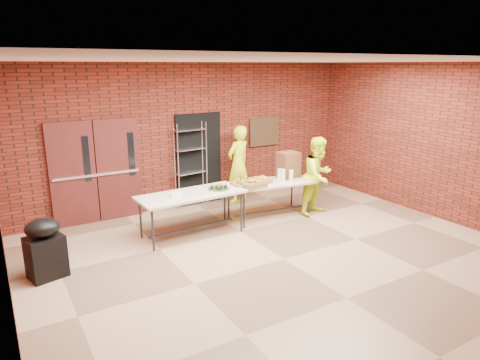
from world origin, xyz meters
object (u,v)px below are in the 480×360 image
at_px(wire_rack, 191,165).
at_px(table_left, 191,197).
at_px(volunteer_man, 318,176).
at_px(covered_grill, 45,248).
at_px(volunteer_woman, 238,164).
at_px(table_right, 270,185).
at_px(coffee_dispenser, 288,165).

distance_m(wire_rack, table_left, 1.72).
relative_size(table_left, volunteer_man, 1.21).
bearing_deg(covered_grill, volunteer_woman, 7.45).
bearing_deg(table_right, coffee_dispenser, 21.13).
bearing_deg(volunteer_man, covered_grill, 166.67).
xyz_separation_m(wire_rack, coffee_dispenser, (1.72, -1.32, 0.08)).
xyz_separation_m(table_left, volunteer_man, (2.86, -0.26, 0.09)).
xyz_separation_m(table_right, coffee_dispenser, (0.58, 0.15, 0.34)).
bearing_deg(table_left, covered_grill, -173.86).
xyz_separation_m(table_left, volunteer_woman, (1.81, 1.34, 0.15)).
bearing_deg(table_left, coffee_dispenser, 2.92).
distance_m(coffee_dispenser, volunteer_man, 0.69).
bearing_deg(table_right, volunteer_man, -11.61).
height_order(table_right, coffee_dispenser, coffee_dispenser).
relative_size(covered_grill, volunteer_man, 0.56).
relative_size(coffee_dispenser, covered_grill, 0.59).
height_order(table_right, volunteer_woman, volunteer_woman).
height_order(table_left, volunteer_man, volunteer_man).
bearing_deg(covered_grill, table_right, -7.80).
bearing_deg(covered_grill, wire_rack, 16.56).
xyz_separation_m(table_right, volunteer_woman, (-0.03, 1.25, 0.20)).
bearing_deg(table_right, volunteer_woman, 98.44).
xyz_separation_m(wire_rack, volunteer_man, (2.16, -1.81, -0.12)).
bearing_deg(volunteer_woman, covered_grill, 3.44).
xyz_separation_m(coffee_dispenser, covered_grill, (-5.03, -0.63, -0.57)).
bearing_deg(volunteer_woman, table_right, 73.51).
relative_size(wire_rack, volunteer_man, 1.15).
relative_size(volunteer_woman, volunteer_man, 1.08).
bearing_deg(coffee_dispenser, volunteer_woman, 119.04).
xyz_separation_m(wire_rack, table_right, (1.14, -1.47, -0.26)).
relative_size(table_left, covered_grill, 2.17).
distance_m(wire_rack, volunteer_man, 2.82).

